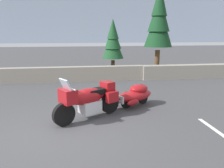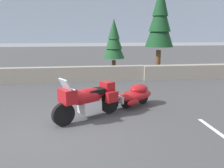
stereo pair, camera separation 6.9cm
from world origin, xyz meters
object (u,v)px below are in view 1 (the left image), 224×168
(touring_motorcycle, at_px, (88,99))
(car_shaped_trailer, at_px, (135,95))
(pine_tree_tall, at_px, (159,19))
(pine_tree_secondary, at_px, (113,41))

(touring_motorcycle, bearing_deg, car_shaped_trailer, 31.29)
(pine_tree_tall, bearing_deg, pine_tree_secondary, 179.52)
(touring_motorcycle, relative_size, pine_tree_tall, 0.38)
(pine_tree_tall, relative_size, pine_tree_secondary, 1.59)
(pine_tree_tall, height_order, pine_tree_secondary, pine_tree_tall)
(car_shaped_trailer, relative_size, pine_tree_tall, 0.39)
(pine_tree_secondary, bearing_deg, touring_motorcycle, -104.65)
(pine_tree_secondary, bearing_deg, pine_tree_tall, -0.48)
(pine_tree_tall, xyz_separation_m, pine_tree_secondary, (-2.72, 0.02, -1.24))
(car_shaped_trailer, bearing_deg, touring_motorcycle, -148.71)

